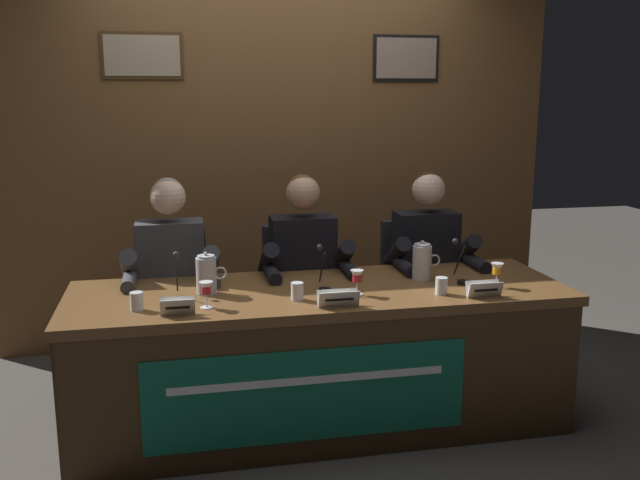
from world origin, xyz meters
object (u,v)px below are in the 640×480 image
at_px(panelist_left, 171,276).
at_px(nameplate_left, 178,306).
at_px(water_cup_left, 137,302).
at_px(water_cup_center, 297,292).
at_px(juice_glass_center, 357,278).
at_px(panelist_right, 430,262).
at_px(water_pitcher_right_side, 422,262).
at_px(juice_glass_right, 497,270).
at_px(chair_center, 300,306).
at_px(water_pitcher_left_side, 207,275).
at_px(juice_glass_left, 206,290).
at_px(water_cup_right, 441,287).
at_px(nameplate_center, 338,299).
at_px(chair_right, 417,299).
at_px(microphone_left, 177,284).
at_px(chair_left, 173,314).
at_px(conference_table, 324,340).
at_px(microphone_right, 460,268).
at_px(nameplate_right, 484,289).
at_px(microphone_center, 323,275).
at_px(panelist_center, 306,269).

relative_size(panelist_left, nameplate_left, 8.20).
bearing_deg(water_cup_left, water_cup_center, 0.92).
xyz_separation_m(juice_glass_center, panelist_right, (0.58, 0.54, -0.08)).
relative_size(panelist_right, water_pitcher_right_side, 5.94).
height_order(water_cup_center, juice_glass_right, juice_glass_right).
relative_size(chair_center, water_pitcher_left_side, 4.38).
distance_m(juice_glass_left, water_cup_right, 1.14).
height_order(nameplate_center, chair_right, chair_right).
bearing_deg(water_pitcher_right_side, microphone_left, -174.96).
bearing_deg(juice_glass_right, water_cup_center, -179.03).
distance_m(chair_left, water_pitcher_right_side, 1.45).
bearing_deg(juice_glass_left, conference_table, 10.63).
bearing_deg(water_cup_right, microphone_right, 46.87).
bearing_deg(nameplate_left, panelist_right, 25.42).
bearing_deg(panelist_right, conference_table, -146.13).
bearing_deg(nameplate_right, microphone_center, 158.77).
relative_size(panelist_center, juice_glass_right, 10.05).
relative_size(panelist_center, nameplate_right, 7.25).
distance_m(conference_table, chair_center, 0.70).
bearing_deg(microphone_center, panelist_left, 150.64).
distance_m(conference_table, juice_glass_right, 0.94).
distance_m(nameplate_left, nameplate_center, 0.73).
height_order(nameplate_center, microphone_center, microphone_center).
xyz_separation_m(juice_glass_left, panelist_center, (0.57, 0.60, -0.08)).
bearing_deg(water_pitcher_left_side, panelist_center, 33.05).
distance_m(panelist_left, nameplate_right, 1.64).
bearing_deg(water_pitcher_left_side, chair_right, 23.60).
xyz_separation_m(chair_left, panelist_center, (0.73, -0.20, 0.28)).
relative_size(panelist_left, juice_glass_center, 10.05).
bearing_deg(chair_left, nameplate_right, -31.45).
bearing_deg(microphone_right, chair_left, 157.01).
relative_size(chair_left, nameplate_right, 5.35).
height_order(water_cup_center, panelist_right, panelist_right).
relative_size(panelist_left, panelist_center, 1.00).
relative_size(microphone_right, water_pitcher_left_side, 1.03).
bearing_deg(water_pitcher_right_side, chair_center, 136.94).
bearing_deg(panelist_right, nameplate_center, -135.10).
bearing_deg(chair_left, chair_right, 0.00).
relative_size(panelist_left, panelist_right, 1.00).
relative_size(water_cup_center, juice_glass_right, 0.69).
distance_m(microphone_left, nameplate_center, 0.77).
height_order(panelist_center, juice_glass_right, panelist_center).
distance_m(microphone_center, microphone_right, 0.73).
bearing_deg(panelist_left, chair_left, 90.00).
xyz_separation_m(nameplate_center, water_pitcher_left_side, (-0.58, 0.35, 0.05)).
bearing_deg(water_cup_right, water_cup_left, 178.44).
xyz_separation_m(panelist_center, nameplate_center, (0.02, -0.71, 0.03)).
xyz_separation_m(panelist_left, water_pitcher_left_side, (0.17, -0.36, 0.09)).
distance_m(juice_glass_right, microphone_right, 0.19).
bearing_deg(conference_table, nameplate_center, -84.04).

